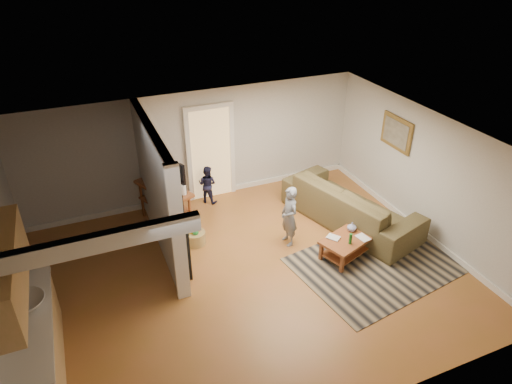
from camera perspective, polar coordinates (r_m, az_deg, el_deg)
ground at (r=8.32m, az=-1.02°, el=-10.25°), size 7.50×7.50×0.00m
room_shell at (r=7.55m, az=-9.86°, el=-1.72°), size 7.54×6.02×2.52m
area_rug at (r=8.82m, az=14.78°, el=-8.68°), size 3.17×2.52×0.01m
sofa at (r=9.88m, az=11.47°, el=-3.65°), size 1.97×3.19×0.87m
coffee_table at (r=8.74m, az=11.46°, el=-6.02°), size 1.20×0.93×0.62m
tv_console at (r=9.42m, az=-11.37°, el=0.18°), size 1.02×1.45×1.17m
speaker_left at (r=8.00m, az=-8.52°, el=-7.86°), size 0.13×0.13×1.01m
speaker_right at (r=8.89m, az=-9.32°, el=-3.38°), size 0.12×0.12×1.08m
toy_basket at (r=9.04m, az=-7.60°, el=-5.60°), size 0.40×0.40×0.36m
child at (r=9.09m, az=4.03°, el=-6.30°), size 0.31×0.46×1.23m
toddler at (r=10.44m, az=-5.97°, el=-1.17°), size 0.54×0.54×0.88m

